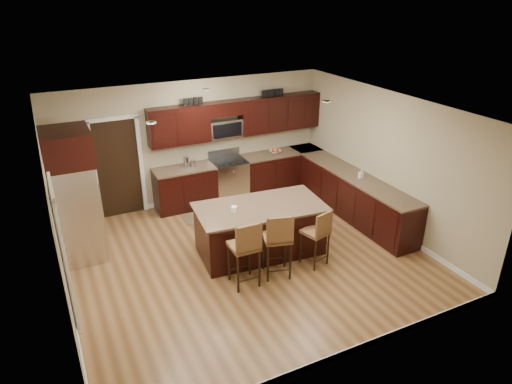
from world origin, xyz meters
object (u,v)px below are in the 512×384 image
island (260,230)px  stool_right (318,232)px  stool_left (246,247)px  stool_mid (278,238)px  range (229,179)px  refrigerator (75,195)px

island → stool_right: size_ratio=2.25×
island → stool_right: bearing=-45.6°
stool_left → stool_right: 1.36m
stool_left → stool_mid: 0.58m
range → refrigerator: refrigerator is taller
stool_mid → stool_right: size_ratio=1.12×
range → island: size_ratio=0.47×
island → refrigerator: bearing=161.8°
island → refrigerator: refrigerator is taller
stool_mid → refrigerator: refrigerator is taller
stool_left → stool_right: (1.36, 0.01, -0.07)m
island → stool_left: bearing=-123.2°
stool_right → refrigerator: 4.21m
stool_mid → island: bearing=98.9°
range → refrigerator: 3.55m
stool_mid → stool_right: (0.78, 0.01, -0.08)m
stool_right → island: bearing=113.0°
stool_mid → refrigerator: bearing=158.5°
stool_left → stool_mid: stool_mid is taller
range → stool_mid: (-0.48, -3.21, 0.26)m
stool_right → refrigerator: size_ratio=0.45×
range → stool_left: stool_left is taller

